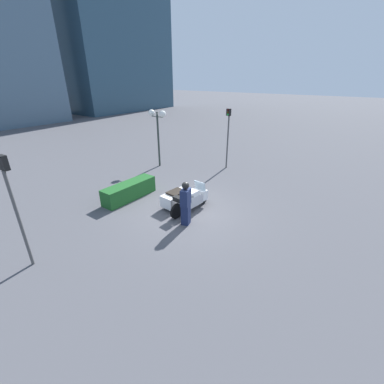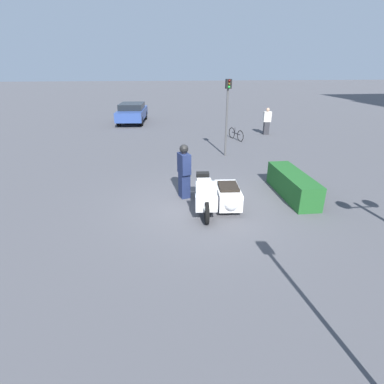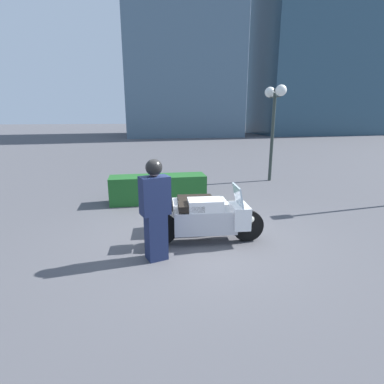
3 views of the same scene
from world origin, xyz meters
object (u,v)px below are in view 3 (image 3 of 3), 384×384
hedge_bush_curbside (158,189)px  police_motorcycle (204,214)px  officer_rider (155,208)px  twin_lamp_post (274,105)px

hedge_bush_curbside → police_motorcycle: bearing=-73.9°
officer_rider → hedge_bush_curbside: (0.28, 3.56, -0.55)m
twin_lamp_post → hedge_bush_curbside: bearing=-154.0°
police_motorcycle → officer_rider: 1.46m
police_motorcycle → hedge_bush_curbside: (-0.77, 2.66, -0.07)m
officer_rider → hedge_bush_curbside: 3.61m
police_motorcycle → hedge_bush_curbside: police_motorcycle is taller
police_motorcycle → officer_rider: bearing=-135.3°
officer_rider → twin_lamp_post: 7.64m
hedge_bush_curbside → twin_lamp_post: bearing=26.0°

